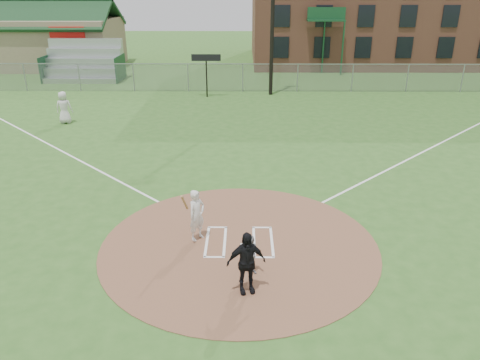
{
  "coord_description": "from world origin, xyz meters",
  "views": [
    {
      "loc": [
        0.15,
        -12.37,
        7.34
      ],
      "look_at": [
        0.0,
        2.0,
        1.3
      ],
      "focal_mm": 35.0,
      "sensor_mm": 36.0,
      "label": 1
    }
  ],
  "objects_px": {
    "home_plate": "(247,248)",
    "catcher": "(251,255)",
    "ondeck_player": "(64,107)",
    "umpire": "(246,263)",
    "batter_at_plate": "(197,215)"
  },
  "relations": [
    {
      "from": "catcher",
      "to": "batter_at_plate",
      "type": "relative_size",
      "value": 0.64
    },
    {
      "from": "home_plate",
      "to": "batter_at_plate",
      "type": "xyz_separation_m",
      "value": [
        -1.52,
        0.56,
        0.8
      ]
    },
    {
      "from": "catcher",
      "to": "umpire",
      "type": "bearing_deg",
      "value": -92.15
    },
    {
      "from": "home_plate",
      "to": "batter_at_plate",
      "type": "relative_size",
      "value": 0.24
    },
    {
      "from": "batter_at_plate",
      "to": "ondeck_player",
      "type": "bearing_deg",
      "value": 123.79
    },
    {
      "from": "ondeck_player",
      "to": "batter_at_plate",
      "type": "bearing_deg",
      "value": 119.5
    },
    {
      "from": "home_plate",
      "to": "catcher",
      "type": "height_order",
      "value": "catcher"
    },
    {
      "from": "home_plate",
      "to": "umpire",
      "type": "xyz_separation_m",
      "value": [
        -0.02,
        -2.11,
        0.84
      ]
    },
    {
      "from": "umpire",
      "to": "home_plate",
      "type": "bearing_deg",
      "value": 75.83
    },
    {
      "from": "home_plate",
      "to": "ondeck_player",
      "type": "bearing_deg",
      "value": 126.99
    },
    {
      "from": "home_plate",
      "to": "ondeck_player",
      "type": "relative_size",
      "value": 0.23
    },
    {
      "from": "catcher",
      "to": "umpire",
      "type": "distance_m",
      "value": 0.87
    },
    {
      "from": "home_plate",
      "to": "umpire",
      "type": "height_order",
      "value": "umpire"
    },
    {
      "from": "ondeck_player",
      "to": "home_plate",
      "type": "bearing_deg",
      "value": 122.7
    },
    {
      "from": "home_plate",
      "to": "catcher",
      "type": "distance_m",
      "value": 1.43
    }
  ]
}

